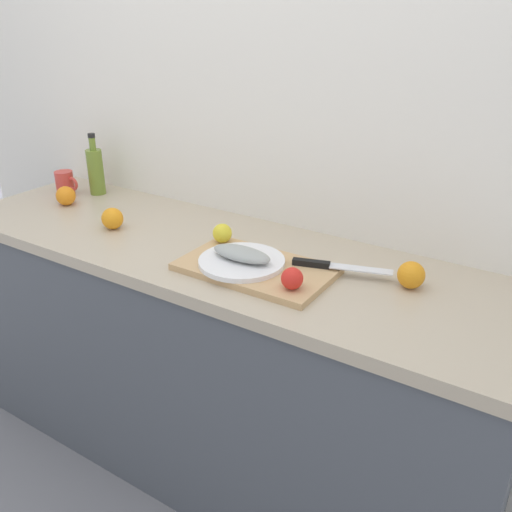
% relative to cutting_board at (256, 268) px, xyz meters
% --- Properties ---
extents(ground_plane, '(12.00, 12.00, 0.00)m').
position_rel_cutting_board_xyz_m(ground_plane, '(-0.22, 0.07, -0.91)').
color(ground_plane, slate).
extents(back_wall, '(3.20, 0.05, 2.50)m').
position_rel_cutting_board_xyz_m(back_wall, '(-0.22, 0.40, 0.34)').
color(back_wall, white).
rests_on(back_wall, ground_plane).
extents(kitchen_counter, '(2.00, 0.60, 0.90)m').
position_rel_cutting_board_xyz_m(kitchen_counter, '(-0.22, 0.07, -0.46)').
color(kitchen_counter, '#4C5159').
rests_on(kitchen_counter, ground_plane).
extents(cutting_board, '(0.45, 0.26, 0.02)m').
position_rel_cutting_board_xyz_m(cutting_board, '(0.00, 0.00, 0.00)').
color(cutting_board, tan).
rests_on(cutting_board, kitchen_counter).
extents(white_plate, '(0.26, 0.26, 0.01)m').
position_rel_cutting_board_xyz_m(white_plate, '(-0.04, -0.01, 0.02)').
color(white_plate, white).
rests_on(white_plate, cutting_board).
extents(fish_fillet, '(0.19, 0.08, 0.04)m').
position_rel_cutting_board_xyz_m(fish_fillet, '(-0.04, -0.01, 0.04)').
color(fish_fillet, '#999E99').
rests_on(fish_fillet, white_plate).
extents(chef_knife, '(0.29, 0.11, 0.02)m').
position_rel_cutting_board_xyz_m(chef_knife, '(0.19, 0.10, 0.02)').
color(chef_knife, silver).
rests_on(chef_knife, cutting_board).
extents(lemon_0, '(0.06, 0.06, 0.06)m').
position_rel_cutting_board_xyz_m(lemon_0, '(-0.18, 0.09, 0.04)').
color(lemon_0, yellow).
rests_on(lemon_0, cutting_board).
extents(tomato_0, '(0.06, 0.06, 0.06)m').
position_rel_cutting_board_xyz_m(tomato_0, '(0.16, -0.07, 0.04)').
color(tomato_0, red).
rests_on(tomato_0, cutting_board).
extents(olive_oil_bottle, '(0.06, 0.06, 0.25)m').
position_rel_cutting_board_xyz_m(olive_oil_bottle, '(-0.95, 0.26, 0.09)').
color(olive_oil_bottle, olive).
rests_on(olive_oil_bottle, kitchen_counter).
extents(coffee_mug_0, '(0.11, 0.07, 0.10)m').
position_rel_cutting_board_xyz_m(coffee_mug_0, '(-1.05, 0.18, 0.04)').
color(coffee_mug_0, '#CC3F38').
rests_on(coffee_mug_0, kitchen_counter).
extents(orange_0, '(0.07, 0.07, 0.07)m').
position_rel_cutting_board_xyz_m(orange_0, '(-0.94, 0.09, 0.03)').
color(orange_0, orange).
rests_on(orange_0, kitchen_counter).
extents(orange_1, '(0.08, 0.08, 0.08)m').
position_rel_cutting_board_xyz_m(orange_1, '(-0.61, 0.01, 0.03)').
color(orange_1, orange).
rests_on(orange_1, kitchen_counter).
extents(orange_2, '(0.08, 0.08, 0.08)m').
position_rel_cutting_board_xyz_m(orange_2, '(0.41, 0.15, 0.03)').
color(orange_2, orange).
rests_on(orange_2, kitchen_counter).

